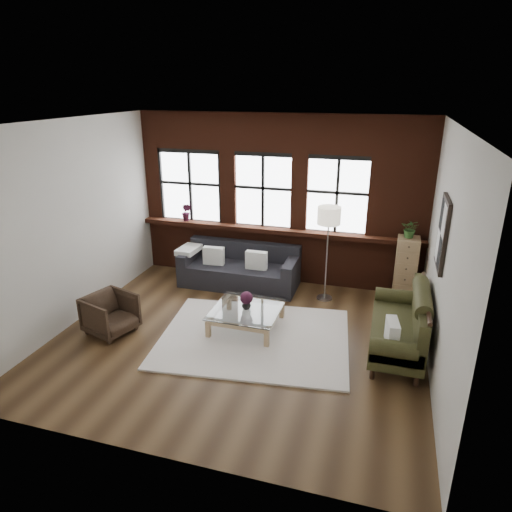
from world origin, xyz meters
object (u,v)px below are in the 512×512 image
(vintage_settee, at_px, (398,321))
(floor_lamp, at_px, (327,250))
(dark_sofa, at_px, (239,266))
(armchair, at_px, (110,314))
(vase, at_px, (246,305))
(coffee_table, at_px, (247,319))
(drawer_chest, at_px, (405,270))

(vintage_settee, xyz_separation_m, floor_lamp, (-1.24, 1.44, 0.45))
(dark_sofa, relative_size, armchair, 3.24)
(vase, height_order, floor_lamp, floor_lamp)
(dark_sofa, xyz_separation_m, vintage_settee, (2.92, -1.58, 0.08))
(armchair, xyz_separation_m, coffee_table, (2.00, 0.71, -0.15))
(dark_sofa, bearing_deg, drawer_chest, 3.09)
(armchair, distance_m, vase, 2.12)
(dark_sofa, relative_size, vase, 14.59)
(armchair, bearing_deg, floor_lamp, -37.61)
(vintage_settee, bearing_deg, floor_lamp, 130.69)
(coffee_table, bearing_deg, drawer_chest, 35.85)
(dark_sofa, height_order, drawer_chest, drawer_chest)
(dark_sofa, height_order, vintage_settee, vintage_settee)
(armchair, xyz_separation_m, drawer_chest, (4.39, 2.44, 0.29))
(vintage_settee, relative_size, armchair, 2.65)
(dark_sofa, height_order, floor_lamp, floor_lamp)
(vintage_settee, distance_m, armchair, 4.34)
(armchair, xyz_separation_m, vase, (2.00, 0.71, 0.11))
(dark_sofa, xyz_separation_m, coffee_table, (0.64, -1.57, -0.24))
(vintage_settee, distance_m, floor_lamp, 1.96)
(dark_sofa, xyz_separation_m, armchair, (-1.36, -2.27, -0.09))
(vintage_settee, xyz_separation_m, armchair, (-4.28, -0.69, -0.17))
(vintage_settee, bearing_deg, dark_sofa, 151.59)
(dark_sofa, distance_m, floor_lamp, 1.76)
(vase, xyz_separation_m, drawer_chest, (2.39, 1.73, 0.18))
(vase, relative_size, floor_lamp, 0.08)
(floor_lamp, bearing_deg, drawer_chest, 12.44)
(drawer_chest, distance_m, floor_lamp, 1.43)
(coffee_table, bearing_deg, vintage_settee, -0.34)
(dark_sofa, height_order, coffee_table, dark_sofa)
(vintage_settee, distance_m, coffee_table, 2.30)
(vase, distance_m, floor_lamp, 1.84)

